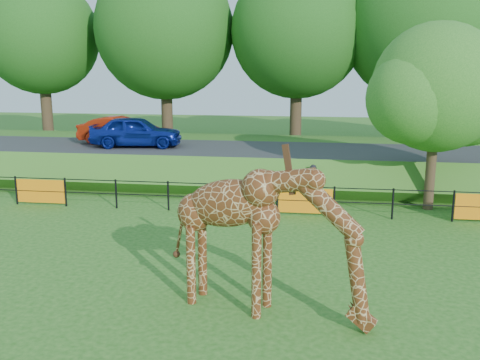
{
  "coord_description": "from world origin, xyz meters",
  "views": [
    {
      "loc": [
        3.37,
        -10.42,
        5.28
      ],
      "look_at": [
        1.18,
        4.48,
        2.0
      ],
      "focal_mm": 40.0,
      "sensor_mm": 36.0,
      "label": 1
    }
  ],
  "objects_px": {
    "car_blue": "(136,131)",
    "visitor": "(312,183)",
    "car_red": "(120,130)",
    "giraffe": "(268,240)",
    "tree_east": "(439,93)"
  },
  "relations": [
    {
      "from": "giraffe",
      "to": "tree_east",
      "type": "height_order",
      "value": "tree_east"
    },
    {
      "from": "giraffe",
      "to": "car_red",
      "type": "bearing_deg",
      "value": 137.6
    },
    {
      "from": "car_red",
      "to": "visitor",
      "type": "height_order",
      "value": "car_red"
    },
    {
      "from": "tree_east",
      "to": "giraffe",
      "type": "bearing_deg",
      "value": -118.99
    },
    {
      "from": "car_blue",
      "to": "tree_east",
      "type": "height_order",
      "value": "tree_east"
    },
    {
      "from": "car_blue",
      "to": "car_red",
      "type": "bearing_deg",
      "value": 44.28
    },
    {
      "from": "car_blue",
      "to": "tree_east",
      "type": "distance_m",
      "value": 13.6
    },
    {
      "from": "tree_east",
      "to": "car_blue",
      "type": "bearing_deg",
      "value": 161.89
    },
    {
      "from": "giraffe",
      "to": "car_blue",
      "type": "xyz_separation_m",
      "value": [
        -7.58,
        13.54,
        0.5
      ]
    },
    {
      "from": "car_red",
      "to": "tree_east",
      "type": "bearing_deg",
      "value": -107.25
    },
    {
      "from": "car_blue",
      "to": "tree_east",
      "type": "bearing_deg",
      "value": -115.33
    },
    {
      "from": "car_blue",
      "to": "car_red",
      "type": "height_order",
      "value": "car_blue"
    },
    {
      "from": "visitor",
      "to": "tree_east",
      "type": "distance_m",
      "value": 5.65
    },
    {
      "from": "giraffe",
      "to": "visitor",
      "type": "height_order",
      "value": "giraffe"
    },
    {
      "from": "car_blue",
      "to": "visitor",
      "type": "distance_m",
      "value": 9.31
    }
  ]
}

